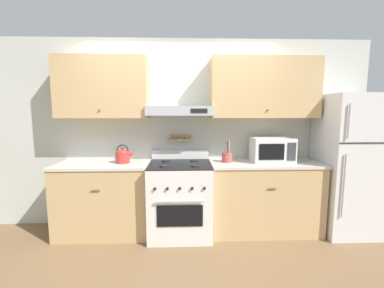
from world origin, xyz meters
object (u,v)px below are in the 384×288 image
at_px(tea_kettle, 123,156).
at_px(microwave, 272,150).
at_px(refrigerator, 347,164).
at_px(utensil_crock, 227,157).
at_px(stove_range, 180,199).

xyz_separation_m(tea_kettle, microwave, (1.94, 0.02, 0.06)).
xyz_separation_m(refrigerator, tea_kettle, (-2.90, 0.06, 0.12)).
relative_size(tea_kettle, utensil_crock, 0.85).
relative_size(tea_kettle, microwave, 0.45).
xyz_separation_m(stove_range, refrigerator, (2.17, 0.01, 0.43)).
bearing_deg(microwave, tea_kettle, -179.47).
bearing_deg(stove_range, utensil_crock, 6.72).
distance_m(stove_range, microwave, 1.36).
bearing_deg(utensil_crock, tea_kettle, -180.00).
relative_size(stove_range, refrigerator, 0.59).
distance_m(tea_kettle, utensil_crock, 1.34).
bearing_deg(stove_range, tea_kettle, 174.39).
bearing_deg(tea_kettle, utensil_crock, 0.00).
bearing_deg(utensil_crock, stove_range, -173.28).
relative_size(refrigerator, microwave, 3.43).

